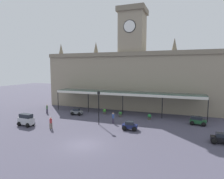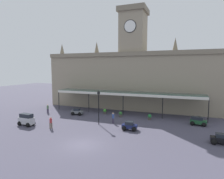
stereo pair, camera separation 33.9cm
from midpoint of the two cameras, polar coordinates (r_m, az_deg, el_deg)
The scene contains 16 objects.
ground_plane at distance 22.24m, azimuth -8.16°, elevation -15.84°, with size 140.00×140.00×0.00m, color #464354.
station_building at distance 40.32m, azimuth 6.38°, elevation 3.79°, with size 36.47×6.03×20.30m.
entrance_canopy at distance 35.52m, azimuth 4.20°, elevation -0.98°, with size 27.66×3.26×4.03m.
car_black_sedan at distance 25.18m, azimuth 29.77°, elevation -12.73°, with size 2.06×1.53×1.19m.
car_silver_van at distance 31.15m, azimuth -23.71°, elevation -8.28°, with size 2.45×1.69×1.77m.
car_grey_sedan at distance 35.52m, azimuth -9.98°, elevation -6.59°, with size 2.11×1.62×1.19m.
car_green_estate at distance 31.46m, azimuth 24.40°, elevation -8.63°, with size 2.34×1.71×1.27m.
car_navy_sedan at distance 26.75m, azimuth 5.57°, elevation -10.82°, with size 2.12×1.64×1.19m.
pedestrian_near_entrance at distance 28.38m, azimuth -17.31°, elevation -9.22°, with size 0.34×0.34×1.67m.
pedestrian_beside_cars at distance 29.56m, azimuth 0.67°, elevation -8.31°, with size 0.37×0.34×1.67m.
pedestrian_crossing_forecourt at distance 38.08m, azimuth -18.23°, elevation -5.32°, with size 0.39×0.34×1.67m.
victorian_lamppost at distance 28.60m, azimuth -3.63°, elevation -4.18°, with size 0.30×0.30×5.13m.
traffic_cone at distance 36.83m, azimuth -23.97°, elevation -6.83°, with size 0.40×0.40×0.70m, color orange.
planter_near_kerb at distance 33.49m, azimuth 2.83°, elevation -7.31°, with size 0.60×0.60×0.96m.
planter_forecourt_centre at distance 35.58m, azimuth -1.84°, elevation -6.50°, with size 0.60×0.60×0.96m.
planter_by_canopy at distance 32.23m, azimuth 11.35°, elevation -7.97°, with size 0.60×0.60×0.96m.
Camera 2 is at (10.28, -17.90, 8.34)m, focal length 30.93 mm.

